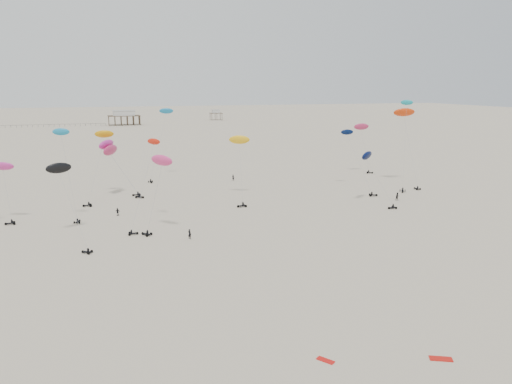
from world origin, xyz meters
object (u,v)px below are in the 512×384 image
object	(u,v)px
pavilion_small	(216,115)
pavilion_main	(124,119)
rig_0	(162,130)
spectator_0	(190,239)
rig_7	(240,153)

from	to	relation	value
pavilion_small	pavilion_main	bearing A→B (deg)	-156.80
rig_0	spectator_0	bearing A→B (deg)	79.36
spectator_0	pavilion_small	bearing A→B (deg)	-52.99
pavilion_main	pavilion_small	world-z (taller)	pavilion_main
pavilion_small	rig_0	xyz separation A→B (m)	(-69.79, -234.49, 10.40)
pavilion_small	rig_7	xyz separation A→B (m)	(-55.73, -265.91, 7.19)
rig_0	pavilion_small	bearing A→B (deg)	-114.15
pavilion_main	rig_0	distance (m)	204.72
pavilion_main	spectator_0	xyz separation A→B (m)	(-3.01, -264.66, -4.22)
rig_7	pavilion_small	bearing A→B (deg)	-22.94
pavilion_main	rig_7	distance (m)	236.43
pavilion_main	rig_7	xyz separation A→B (m)	(14.27, -235.91, 6.45)
pavilion_main	spectator_0	world-z (taller)	pavilion_main
rig_0	rig_7	distance (m)	34.57
rig_7	spectator_0	world-z (taller)	rig_7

